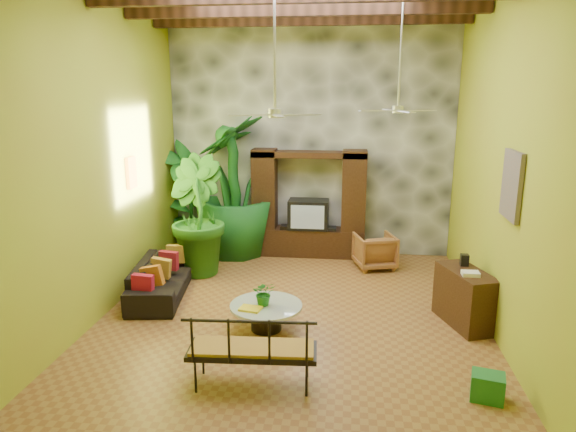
# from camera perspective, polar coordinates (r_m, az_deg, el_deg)

# --- Properties ---
(ground) EXTENTS (7.00, 7.00, 0.00)m
(ground) POSITION_cam_1_polar(r_m,az_deg,el_deg) (8.34, 0.47, -11.06)
(ground) COLOR brown
(ground) RESTS_ON ground
(back_wall) EXTENTS (6.00, 0.02, 5.00)m
(back_wall) POSITION_cam_1_polar(r_m,az_deg,el_deg) (11.09, 2.53, 8.63)
(back_wall) COLOR #A4BB2A
(back_wall) RESTS_ON ground
(left_wall) EXTENTS (0.02, 7.00, 5.00)m
(left_wall) POSITION_cam_1_polar(r_m,az_deg,el_deg) (8.50, -20.15, 6.16)
(left_wall) COLOR #A4BB2A
(left_wall) RESTS_ON ground
(right_wall) EXTENTS (0.02, 7.00, 5.00)m
(right_wall) POSITION_cam_1_polar(r_m,az_deg,el_deg) (7.89, 22.82, 5.38)
(right_wall) COLOR #A4BB2A
(right_wall) RESTS_ON ground
(stone_accent_wall) EXTENTS (5.98, 0.10, 4.98)m
(stone_accent_wall) POSITION_cam_1_polar(r_m,az_deg,el_deg) (11.04, 2.51, 8.60)
(stone_accent_wall) COLOR #3A3D42
(stone_accent_wall) RESTS_ON ground
(entertainment_center) EXTENTS (2.40, 0.55, 2.30)m
(entertainment_center) POSITION_cam_1_polar(r_m,az_deg,el_deg) (10.99, 2.30, 0.46)
(entertainment_center) COLOR black
(entertainment_center) RESTS_ON ground
(ceiling_fan_front) EXTENTS (1.28, 1.28, 1.86)m
(ceiling_fan_front) POSITION_cam_1_polar(r_m,az_deg,el_deg) (7.19, -1.46, 12.94)
(ceiling_fan_front) COLOR silver
(ceiling_fan_front) RESTS_ON ceiling
(ceiling_fan_back) EXTENTS (1.28, 1.28, 1.86)m
(ceiling_fan_back) POSITION_cam_1_polar(r_m,az_deg,el_deg) (8.75, 12.17, 12.83)
(ceiling_fan_back) COLOR silver
(ceiling_fan_back) RESTS_ON ceiling
(wall_art_mask) EXTENTS (0.06, 0.32, 0.55)m
(wall_art_mask) POSITION_cam_1_polar(r_m,az_deg,el_deg) (9.43, -17.02, 4.64)
(wall_art_mask) COLOR gold
(wall_art_mask) RESTS_ON left_wall
(wall_art_painting) EXTENTS (0.06, 0.70, 0.90)m
(wall_art_painting) POSITION_cam_1_polar(r_m,az_deg,el_deg) (7.34, 23.61, 3.15)
(wall_art_painting) COLOR #276092
(wall_art_painting) RESTS_ON right_wall
(sofa) EXTENTS (1.08, 2.16, 0.60)m
(sofa) POSITION_cam_1_polar(r_m,az_deg,el_deg) (9.30, -13.87, -6.77)
(sofa) COLOR black
(sofa) RESTS_ON ground
(wicker_armchair) EXTENTS (0.93, 0.95, 0.70)m
(wicker_armchair) POSITION_cam_1_polar(r_m,az_deg,el_deg) (10.52, 9.60, -3.84)
(wicker_armchair) COLOR brown
(wicker_armchair) RESTS_ON ground
(tall_plant_a) EXTENTS (1.60, 1.54, 2.52)m
(tall_plant_a) POSITION_cam_1_polar(r_m,az_deg,el_deg) (11.45, -11.03, 2.28)
(tall_plant_a) COLOR #19611D
(tall_plant_a) RESTS_ON ground
(tall_plant_b) EXTENTS (1.62, 1.63, 2.31)m
(tall_plant_b) POSITION_cam_1_polar(r_m,az_deg,el_deg) (10.06, -10.29, 0.08)
(tall_plant_b) COLOR #22641A
(tall_plant_b) RESTS_ON ground
(tall_plant_c) EXTENTS (2.00, 2.00, 3.01)m
(tall_plant_c) POSITION_cam_1_polar(r_m,az_deg,el_deg) (11.01, -5.98, 3.29)
(tall_plant_c) COLOR #17581D
(tall_plant_c) RESTS_ON ground
(coffee_table) EXTENTS (1.08, 1.08, 0.40)m
(coffee_table) POSITION_cam_1_polar(r_m,az_deg,el_deg) (7.83, -2.44, -10.76)
(coffee_table) COLOR black
(coffee_table) RESTS_ON ground
(centerpiece_plant) EXTENTS (0.39, 0.36, 0.37)m
(centerpiece_plant) POSITION_cam_1_polar(r_m,az_deg,el_deg) (7.69, -2.67, -8.54)
(centerpiece_plant) COLOR #1B671B
(centerpiece_plant) RESTS_ON coffee_table
(yellow_tray) EXTENTS (0.34, 0.27, 0.03)m
(yellow_tray) POSITION_cam_1_polar(r_m,az_deg,el_deg) (7.61, -4.20, -10.24)
(yellow_tray) COLOR #FFF11B
(yellow_tray) RESTS_ON coffee_table
(iron_bench) EXTENTS (1.58, 0.65, 0.57)m
(iron_bench) POSITION_cam_1_polar(r_m,az_deg,el_deg) (6.31, -4.11, -14.39)
(iron_bench) COLOR black
(iron_bench) RESTS_ON ground
(side_console) EXTENTS (0.82, 1.18, 0.86)m
(side_console) POSITION_cam_1_polar(r_m,az_deg,el_deg) (8.37, 19.07, -8.57)
(side_console) COLOR #351A11
(side_console) RESTS_ON ground
(green_bin) EXTENTS (0.42, 0.35, 0.32)m
(green_bin) POSITION_cam_1_polar(r_m,az_deg,el_deg) (6.70, 21.28, -17.26)
(green_bin) COLOR #1F7536
(green_bin) RESTS_ON ground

